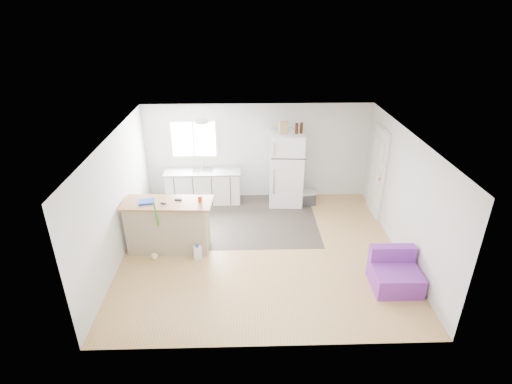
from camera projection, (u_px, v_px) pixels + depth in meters
room at (262, 197)px, 7.60m from camera, size 5.51×5.01×2.41m
vinyl_zone at (228, 220)px, 9.23m from camera, size 4.05×2.50×0.00m
window at (194, 139)px, 9.64m from camera, size 1.18×0.06×0.98m
interior_door at (378, 173)px, 9.15m from camera, size 0.11×0.92×2.10m
ceiling_fixture at (201, 121)px, 8.14m from camera, size 0.30×0.30×0.07m
kitchen_cabinets at (204, 186)px, 9.89m from camera, size 1.86×0.59×1.09m
peninsula at (168, 225)px, 7.95m from camera, size 1.76×0.75×1.06m
refrigerator at (286, 169)px, 9.64m from camera, size 0.84×0.80×1.81m
cooler at (306, 197)px, 9.87m from camera, size 0.50×0.38×0.35m
purple_seat at (395, 274)px, 7.03m from camera, size 0.81×0.77×0.66m
cleaner_jug at (198, 253)px, 7.78m from camera, size 0.18×0.15×0.34m
mop at (156, 248)px, 7.77m from camera, size 0.22×0.36×1.29m
red_cup at (200, 199)px, 7.71m from camera, size 0.09×0.09×0.12m
blue_tray at (146, 202)px, 7.69m from camera, size 0.34×0.28×0.04m
tool_a at (178, 200)px, 7.78m from camera, size 0.14×0.06×0.03m
tool_b at (163, 203)px, 7.64m from camera, size 0.11×0.07×0.03m
cardboard_box at (283, 128)px, 9.11m from camera, size 0.21×0.12×0.30m
bottle_left at (297, 128)px, 9.13m from camera, size 0.07×0.07×0.25m
bottle_right at (301, 128)px, 9.15m from camera, size 0.08×0.08×0.25m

